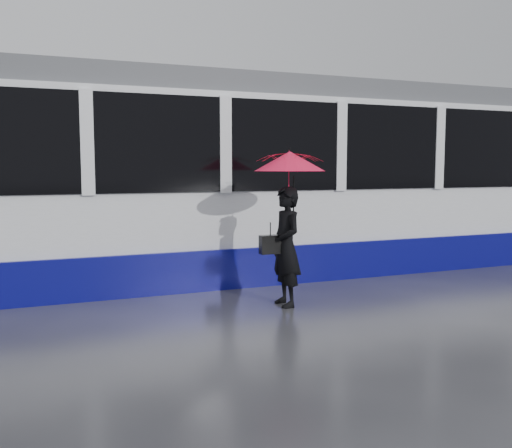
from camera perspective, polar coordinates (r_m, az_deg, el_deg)
name	(u,v)px	position (r m, az deg, el deg)	size (l,w,h in m)	color
ground	(180,316)	(7.33, -7.62, -9.12)	(90.00, 90.00, 0.00)	#2A2A2F
rails	(141,279)	(9.70, -11.44, -5.44)	(34.00, 1.51, 0.02)	#3F3D38
tram	(112,181)	(9.45, -14.21, 4.15)	(26.00, 2.56, 3.35)	white
woman	(286,247)	(7.66, 3.01, -2.28)	(0.59, 0.39, 1.61)	black
umbrella	(290,175)	(7.61, 3.39, 4.91)	(0.96, 0.96, 1.09)	#FF155C
handbag	(270,244)	(7.58, 1.44, -2.06)	(0.29, 0.13, 0.43)	black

